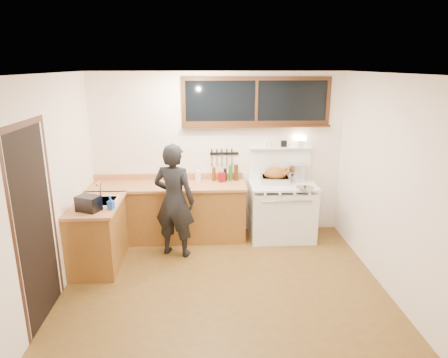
{
  "coord_description": "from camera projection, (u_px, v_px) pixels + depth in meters",
  "views": [
    {
      "loc": [
        -0.23,
        -4.51,
        2.7
      ],
      "look_at": [
        0.05,
        0.85,
        1.15
      ],
      "focal_mm": 32.0,
      "sensor_mm": 36.0,
      "label": 1
    }
  ],
  "objects": [
    {
      "name": "back_window",
      "position": [
        256.0,
        107.0,
        6.2
      ],
      "size": [
        2.32,
        0.13,
        0.77
      ],
      "color": "black",
      "rests_on": "room_shell"
    },
    {
      "name": "sink_unit",
      "position": [
        98.0,
        205.0,
        5.44
      ],
      "size": [
        0.5,
        0.45,
        0.37
      ],
      "color": "white",
      "rests_on": "counter_left"
    },
    {
      "name": "saucepan",
      "position": [
        278.0,
        177.0,
        6.38
      ],
      "size": [
        0.17,
        0.28,
        0.12
      ],
      "color": "silver",
      "rests_on": "vintage_stove"
    },
    {
      "name": "coffee_tin",
      "position": [
        222.0,
        177.0,
        6.32
      ],
      "size": [
        0.12,
        0.11,
        0.15
      ],
      "color": "maroon",
      "rests_on": "counter_back"
    },
    {
      "name": "roast_turkey",
      "position": [
        275.0,
        176.0,
        6.27
      ],
      "size": [
        0.5,
        0.39,
        0.25
      ],
      "color": "silver",
      "rests_on": "vintage_stove"
    },
    {
      "name": "vintage_stove",
      "position": [
        282.0,
        209.0,
        6.36
      ],
      "size": [
        1.02,
        0.74,
        1.6
      ],
      "color": "white",
      "rests_on": "ground"
    },
    {
      "name": "counter_back",
      "position": [
        169.0,
        211.0,
        6.32
      ],
      "size": [
        2.44,
        0.64,
        1.0
      ],
      "color": "brown",
      "rests_on": "ground"
    },
    {
      "name": "bottle_cluster",
      "position": [
        227.0,
        174.0,
        6.38
      ],
      "size": [
        0.42,
        0.07,
        0.26
      ],
      "color": "black",
      "rests_on": "counter_back"
    },
    {
      "name": "stockpot",
      "position": [
        297.0,
        172.0,
        6.38
      ],
      "size": [
        0.37,
        0.37,
        0.28
      ],
      "color": "silver",
      "rests_on": "vintage_stove"
    },
    {
      "name": "room_shell",
      "position": [
        224.0,
        158.0,
        4.63
      ],
      "size": [
        4.1,
        3.6,
        2.65
      ],
      "color": "white",
      "rests_on": "ground"
    },
    {
      "name": "ground_plane",
      "position": [
        224.0,
        285.0,
        5.09
      ],
      "size": [
        4.0,
        3.5,
        0.02
      ],
      "primitive_type": "cube",
      "color": "brown"
    },
    {
      "name": "left_doorway",
      "position": [
        36.0,
        225.0,
        4.16
      ],
      "size": [
        0.02,
        1.04,
        2.17
      ],
      "color": "black",
      "rests_on": "ground"
    },
    {
      "name": "knife_strip",
      "position": [
        223.0,
        154.0,
        6.39
      ],
      "size": [
        0.46,
        0.03,
        0.28
      ],
      "color": "black",
      "rests_on": "room_shell"
    },
    {
      "name": "toaster",
      "position": [
        88.0,
        203.0,
        5.06
      ],
      "size": [
        0.34,
        0.3,
        0.2
      ],
      "color": "black",
      "rests_on": "counter_left"
    },
    {
      "name": "counter_left",
      "position": [
        98.0,
        234.0,
        5.48
      ],
      "size": [
        0.64,
        1.09,
        0.9
      ],
      "color": "brown",
      "rests_on": "ground"
    },
    {
      "name": "pot_lid",
      "position": [
        305.0,
        188.0,
        5.99
      ],
      "size": [
        0.33,
        0.33,
        0.04
      ],
      "color": "silver",
      "rests_on": "vintage_stove"
    },
    {
      "name": "pitcher",
      "position": [
        198.0,
        176.0,
        6.34
      ],
      "size": [
        0.12,
        0.12,
        0.18
      ],
      "color": "white",
      "rests_on": "counter_back"
    },
    {
      "name": "man",
      "position": [
        174.0,
        201.0,
        5.68
      ],
      "size": [
        0.7,
        0.57,
        1.66
      ],
      "color": "black",
      "rests_on": "ground"
    },
    {
      "name": "cutting_board",
      "position": [
        180.0,
        183.0,
        6.1
      ],
      "size": [
        0.4,
        0.32,
        0.13
      ],
      "color": "#B87849",
      "rests_on": "counter_back"
    },
    {
      "name": "soap_bottle",
      "position": [
        111.0,
        203.0,
        5.12
      ],
      "size": [
        0.09,
        0.09,
        0.17
      ],
      "color": "blue",
      "rests_on": "counter_left"
    }
  ]
}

